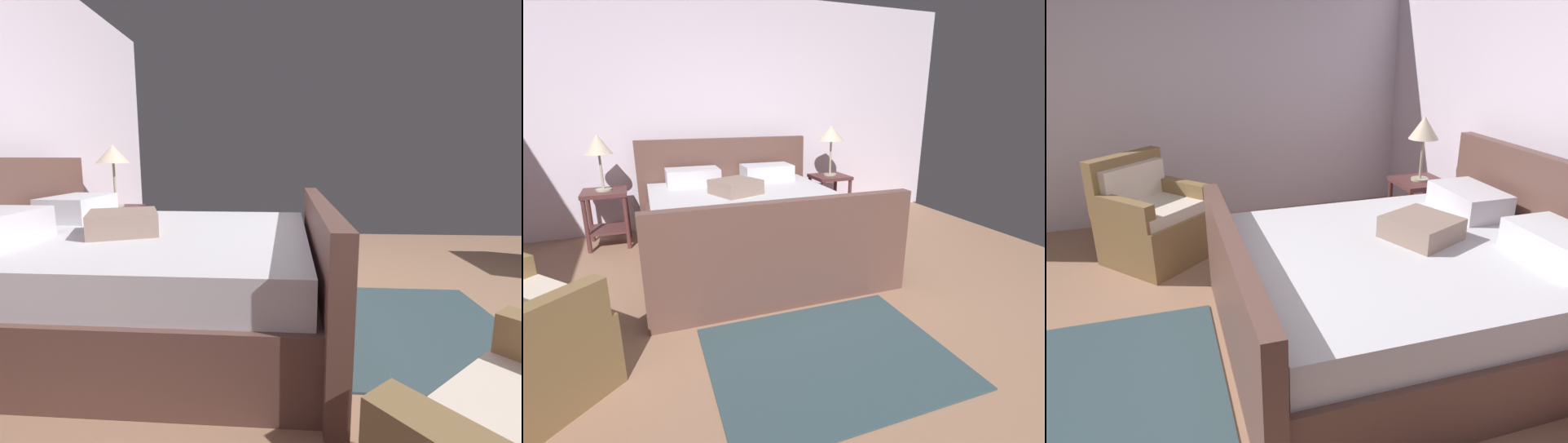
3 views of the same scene
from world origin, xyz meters
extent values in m
cube|color=#A4785D|center=(0.00, 0.00, -0.01)|extent=(5.65, 5.67, 0.02)
cube|color=white|center=(-2.88, 0.00, 1.34)|extent=(0.12, 5.79, 2.67)
cube|color=brown|center=(-0.19, 1.57, 0.20)|extent=(1.90, 2.05, 0.40)
cube|color=brown|center=(-0.18, 2.64, 0.54)|extent=(2.00, 0.12, 1.09)
cube|color=brown|center=(-0.21, 0.51, 0.41)|extent=(2.00, 0.12, 0.83)
cube|color=silver|center=(-0.19, 1.57, 0.51)|extent=(1.82, 1.99, 0.22)
cube|color=silver|center=(-0.61, 2.31, 0.71)|extent=(0.56, 0.37, 0.18)
cube|color=silver|center=(0.24, 2.30, 0.71)|extent=(0.56, 0.37, 0.18)
cube|color=gray|center=(-0.28, 1.73, 0.69)|extent=(0.52, 0.52, 0.14)
cube|color=#572F2E|center=(-1.51, 2.45, 0.58)|extent=(0.44, 0.44, 0.04)
cube|color=#572F2E|center=(-1.51, 2.45, 0.18)|extent=(0.40, 0.40, 0.02)
cylinder|color=#572F2E|center=(-1.70, 2.26, 0.28)|extent=(0.04, 0.04, 0.56)
cylinder|color=#572F2E|center=(-1.32, 2.26, 0.28)|extent=(0.04, 0.04, 0.56)
cylinder|color=#572F2E|center=(-1.70, 2.64, 0.28)|extent=(0.04, 0.04, 0.56)
cylinder|color=#572F2E|center=(-1.32, 2.64, 0.28)|extent=(0.04, 0.04, 0.56)
cylinder|color=#B7B293|center=(-1.51, 2.45, 0.61)|extent=(0.16, 0.16, 0.02)
cylinder|color=#B7B293|center=(-1.51, 2.45, 0.80)|extent=(0.02, 0.02, 0.36)
cone|color=beige|center=(-1.51, 2.45, 1.08)|extent=(0.27, 0.27, 0.20)
cube|color=olive|center=(-1.84, 0.11, 0.21)|extent=(1.02, 1.02, 0.42)
cube|color=beige|center=(-1.84, 0.11, 0.47)|extent=(0.93, 0.93, 0.10)
cube|color=olive|center=(-2.08, -0.10, 0.66)|extent=(0.56, 0.62, 0.48)
cube|color=beige|center=(-2.01, -0.04, 0.64)|extent=(0.48, 0.53, 0.36)
cube|color=olive|center=(-1.64, -0.13, 0.53)|extent=(0.55, 0.50, 0.22)
cube|color=olive|center=(-2.05, 0.34, 0.53)|extent=(0.55, 0.50, 0.22)
cube|color=#364D54|center=(-0.19, -0.15, 0.01)|extent=(1.44, 1.14, 0.01)
camera|label=1|loc=(-2.47, 0.74, 1.08)|focal=25.35mm
camera|label=2|loc=(-1.16, -1.90, 1.46)|focal=26.43mm
camera|label=3|loc=(2.12, 0.19, 1.80)|focal=32.36mm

